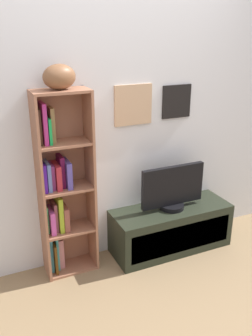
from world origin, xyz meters
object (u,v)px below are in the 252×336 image
Objects in this scene: bookshelf at (60,190)px; football at (59,77)px; television at (173,189)px; tv_stand at (171,228)px.

football reaches higher than bookshelf.
television is at bearing -5.03° from football.
tv_stand is at bearing -5.11° from football.
tv_stand is at bearing -90.00° from television.
bookshelf reaches higher than television.
television is at bearing 90.00° from tv_stand.
television is (0.97, -0.11, -0.12)m from bookshelf.
bookshelf is 1.39× the size of tv_stand.
tv_stand is (0.97, -0.11, -0.52)m from bookshelf.
football reaches higher than tv_stand.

